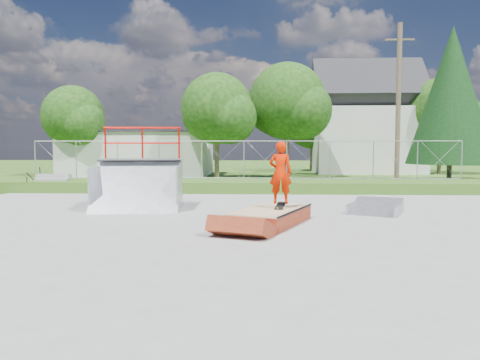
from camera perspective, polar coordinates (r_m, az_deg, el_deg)
The scene contains 19 objects.
ground at distance 11.57m, azimuth -1.58°, elevation -5.88°, with size 120.00×120.00×0.00m, color #2B5418.
concrete_pad at distance 11.57m, azimuth -1.58°, elevation -5.79°, with size 20.00×16.00×0.04m, color gray.
grass_berm at distance 20.96m, azimuth 0.36°, elevation -0.75°, with size 24.00×3.00×0.50m, color #2B5418.
grind_box at distance 12.02m, azimuth 3.75°, elevation -4.52°, with size 2.28×3.10×0.42m.
quarter_pipe at distance 15.03m, azimuth -12.41°, elevation 1.41°, with size 2.66×2.25×2.66m, color #9DA0A4, non-canonical shape.
flat_bank_ramp at distance 14.40m, azimuth 16.19°, elevation -3.24°, with size 1.38×1.48×0.42m, color #9DA0A4, non-canonical shape.
skateboard at distance 12.18m, azimuth 4.92°, elevation -3.21°, with size 0.22×0.80×0.02m, color black.
skater at distance 12.10m, azimuth 4.95°, elevation 0.56°, with size 0.59×0.38×1.61m, color red.
concrete_stairs at distance 22.20m, azimuth -22.22°, elevation -0.40°, with size 1.50×1.60×0.80m, color gray, non-canonical shape.
chain_link_fence at distance 21.90m, azimuth 0.47°, elevation 2.46°, with size 20.00×0.06×1.80m, color #A0A4A8, non-canonical shape.
utility_building_flat at distance 34.53m, azimuth -12.17°, elevation 3.10°, with size 10.00×6.00×3.00m, color #B8B7B4.
gable_house at distance 38.29m, azimuth 15.09°, elevation 6.63°, with size 8.40×6.08×8.94m.
utility_pole at distance 24.38m, azimuth 18.73°, elevation 8.53°, with size 0.24×0.24×8.00m, color #4F4231.
tree_left_near at distance 29.41m, azimuth -2.41°, elevation 8.39°, with size 4.76×4.48×6.65m.
tree_center at distance 31.37m, azimuth 6.31°, elevation 9.20°, with size 5.44×5.12×7.60m.
tree_left_far at distance 33.73m, azimuth -19.43°, elevation 7.09°, with size 4.42×4.16×6.18m.
tree_right_far at distance 37.75m, azimuth 23.73°, elevation 7.55°, with size 5.10×4.80×7.12m.
tree_back_mid at distance 39.50m, azimuth 9.10°, elevation 6.34°, with size 4.08×3.84×5.70m.
conifer_tree at distance 30.63m, azimuth 24.38°, elevation 9.38°, with size 5.04×5.04×9.10m.
Camera 1 is at (0.86, -11.37, 1.99)m, focal length 35.00 mm.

